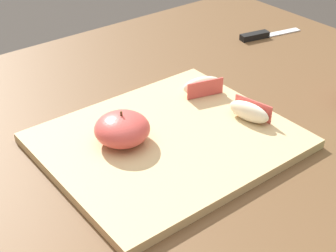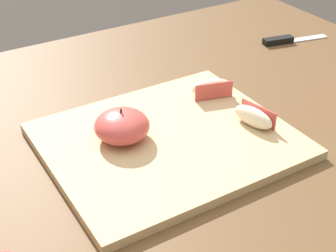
# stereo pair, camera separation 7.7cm
# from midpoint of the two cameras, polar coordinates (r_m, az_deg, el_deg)

# --- Properties ---
(dining_table) EXTENTS (1.18, 0.88, 0.76)m
(dining_table) POSITION_cam_midpoint_polar(r_m,az_deg,el_deg) (0.90, 2.45, -5.98)
(dining_table) COLOR brown
(dining_table) RESTS_ON ground_plane
(cutting_board) EXTENTS (0.37, 0.32, 0.02)m
(cutting_board) POSITION_cam_midpoint_polar(r_m,az_deg,el_deg) (0.78, 2.81, -1.79)
(cutting_board) COLOR tan
(cutting_board) RESTS_ON dining_table
(apple_half_skin_up) EXTENTS (0.09, 0.09, 0.05)m
(apple_half_skin_up) POSITION_cam_midpoint_polar(r_m,az_deg,el_deg) (0.76, -2.45, -0.06)
(apple_half_skin_up) COLOR #D14C47
(apple_half_skin_up) RESTS_ON cutting_board
(apple_wedge_left) EXTENTS (0.04, 0.08, 0.03)m
(apple_wedge_left) POSITION_cam_midpoint_polar(r_m,az_deg,el_deg) (0.82, 12.47, 0.96)
(apple_wedge_left) COLOR #F4EACC
(apple_wedge_left) RESTS_ON cutting_board
(apple_wedge_back) EXTENTS (0.08, 0.04, 0.03)m
(apple_wedge_back) POSITION_cam_midpoint_polar(r_m,az_deg,el_deg) (0.89, 7.51, 4.29)
(apple_wedge_back) COLOR #F4EACC
(apple_wedge_back) RESTS_ON cutting_board
(paring_knife) EXTENTS (0.16, 0.05, 0.01)m
(paring_knife) POSITION_cam_midpoint_polar(r_m,az_deg,el_deg) (1.17, 14.96, 9.44)
(paring_knife) COLOR silver
(paring_knife) RESTS_ON dining_table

